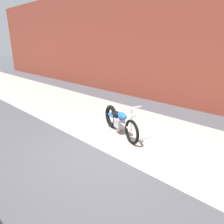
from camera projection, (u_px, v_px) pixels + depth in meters
ground_plane at (105, 152)px, 5.32m from camera, size 80.00×80.00×0.00m
sidewalk_slab at (146, 132)px, 6.50m from camera, size 36.00×3.50×0.01m
brick_building_wall at (204, 40)px, 7.97m from camera, size 36.00×0.50×5.42m
motorcycle_blue at (118, 120)px, 6.36m from camera, size 1.92×0.89×1.03m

